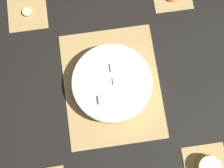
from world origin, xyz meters
name	(u,v)px	position (x,y,z in m)	size (l,w,h in m)	color
ground_plane	(112,86)	(0.00, 0.00, 0.00)	(6.00, 6.00, 0.00)	black
bamboo_mat_center	(112,85)	(0.00, 0.00, 0.00)	(0.44, 0.36, 0.01)	tan
coaster_mat_near_left	(27,12)	(-0.34, -0.29, 0.00)	(0.15, 0.15, 0.01)	tan
coaster_mat_far_right	(206,167)	(0.34, 0.29, 0.00)	(0.15, 0.15, 0.01)	tan
fruit_salad_bowl	(112,83)	(0.00, 0.00, 0.04)	(0.29, 0.29, 0.07)	silver
apple_half	(209,167)	(0.34, 0.29, 0.03)	(0.08, 0.08, 0.05)	gold
banana_coin_single	(27,12)	(-0.34, -0.29, 0.01)	(0.04, 0.04, 0.01)	#F4EABC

